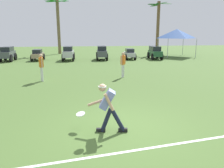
# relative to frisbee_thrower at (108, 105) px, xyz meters

# --- Properties ---
(ground_plane) EXTENTS (80.00, 80.00, 0.00)m
(ground_plane) POSITION_rel_frisbee_thrower_xyz_m (0.50, 0.18, -0.79)
(ground_plane) COLOR #4A692F
(field_line_paint) EXTENTS (20.40, 3.16, 0.01)m
(field_line_paint) POSITION_rel_frisbee_thrower_xyz_m (0.50, -1.10, -0.78)
(field_line_paint) COLOR white
(field_line_paint) RESTS_ON ground_plane
(frisbee_thrower) EXTENTS (1.11, 0.56, 1.39)m
(frisbee_thrower) POSITION_rel_frisbee_thrower_xyz_m (0.00, 0.00, 0.00)
(frisbee_thrower) COLOR #191E38
(frisbee_thrower) RESTS_ON ground_plane
(frisbee_in_flight) EXTENTS (0.37, 0.37, 0.09)m
(frisbee_in_flight) POSITION_rel_frisbee_thrower_xyz_m (-0.75, 0.30, -0.33)
(frisbee_in_flight) COLOR white
(teammate_near_sideline) EXTENTS (0.31, 0.48, 1.56)m
(teammate_near_sideline) POSITION_rel_frisbee_thrower_xyz_m (-3.00, 7.06, 0.15)
(teammate_near_sideline) COLOR silver
(teammate_near_sideline) RESTS_ON ground_plane
(teammate_midfield) EXTENTS (0.35, 0.46, 1.56)m
(teammate_midfield) POSITION_rel_frisbee_thrower_xyz_m (1.81, 7.53, 0.15)
(teammate_midfield) COLOR silver
(teammate_midfield) RESTS_ON ground_plane
(parked_car_slot_a) EXTENTS (1.22, 2.37, 1.40)m
(parked_car_slot_a) POSITION_rel_frisbee_thrower_xyz_m (-7.96, 16.96, -0.04)
(parked_car_slot_a) COLOR #474C51
(parked_car_slot_a) RESTS_ON ground_plane
(parked_car_slot_b) EXTENTS (1.11, 2.21, 1.10)m
(parked_car_slot_b) POSITION_rel_frisbee_thrower_xyz_m (-5.15, 17.15, -0.22)
(parked_car_slot_b) COLOR #998466
(parked_car_slot_b) RESTS_ON ground_plane
(parked_car_slot_c) EXTENTS (1.19, 2.36, 1.40)m
(parked_car_slot_c) POSITION_rel_frisbee_thrower_xyz_m (-2.08, 16.77, -0.04)
(parked_car_slot_c) COLOR #B7BABF
(parked_car_slot_c) RESTS_ON ground_plane
(parked_car_slot_d) EXTENTS (1.27, 2.39, 1.40)m
(parked_car_slot_d) POSITION_rel_frisbee_thrower_xyz_m (1.30, 16.88, -0.04)
(parked_car_slot_d) COLOR #474C51
(parked_car_slot_d) RESTS_ON ground_plane
(parked_car_slot_e) EXTENTS (1.16, 2.23, 1.10)m
(parked_car_slot_e) POSITION_rel_frisbee_thrower_xyz_m (4.24, 16.96, -0.22)
(parked_car_slot_e) COLOR #B7BABF
(parked_car_slot_e) RESTS_ON ground_plane
(parked_car_slot_f) EXTENTS (1.25, 2.44, 1.34)m
(parked_car_slot_f) POSITION_rel_frisbee_thrower_xyz_m (6.94, 16.78, -0.06)
(parked_car_slot_f) COLOR #235133
(parked_car_slot_f) RESTS_ON ground_plane
(palm_tree_far_left) EXTENTS (3.18, 3.54, 6.99)m
(palm_tree_far_left) POSITION_rel_frisbee_thrower_xyz_m (-3.66, 24.09, 3.26)
(palm_tree_far_left) COLOR brown
(palm_tree_far_left) RESTS_ON ground_plane
(palm_tree_left_of_centre) EXTENTS (3.32, 3.29, 6.65)m
(palm_tree_left_of_centre) POSITION_rel_frisbee_thrower_xyz_m (9.23, 22.82, 2.99)
(palm_tree_left_of_centre) COLOR brown
(palm_tree_left_of_centre) RESTS_ON ground_plane
(event_tent) EXTENTS (3.45, 3.45, 3.15)m
(event_tent) POSITION_rel_frisbee_thrower_xyz_m (10.21, 19.01, 1.84)
(event_tent) COLOR #B2B5BA
(event_tent) RESTS_ON ground_plane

